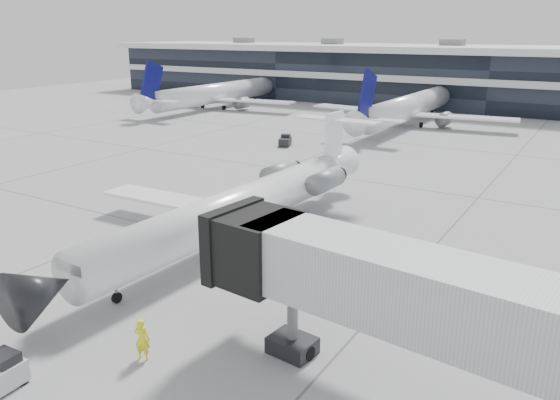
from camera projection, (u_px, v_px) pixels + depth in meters
The scene contains 9 objects.
ground at pixel (254, 250), 36.14m from camera, with size 220.00×220.00×0.00m, color #949497.
terminal at pixel (500, 81), 101.48m from camera, with size 170.00×22.00×10.00m, color black.
bg_jet_left at pixel (220, 108), 103.37m from camera, with size 32.00×40.00×9.60m, color white, non-canonical shape.
bg_jet_center at pixel (409, 124), 84.94m from camera, with size 32.00×40.00×9.60m, color white, non-canonical shape.
regional_jet at pixel (242, 206), 37.15m from camera, with size 25.58×31.90×7.37m.
jet_bridge at pixel (460, 307), 19.06m from camera, with size 19.97×5.85×6.41m.
ramp_worker at pixel (142, 339), 23.91m from camera, with size 0.72×0.47×1.98m, color #F9FF1A.
traffic_cone at pixel (291, 188), 49.41m from camera, with size 0.43×0.43×0.55m.
far_tug at pixel (285, 141), 68.86m from camera, with size 2.00×2.55×1.42m.
Camera 1 is at (18.93, -27.72, 13.91)m, focal length 35.00 mm.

